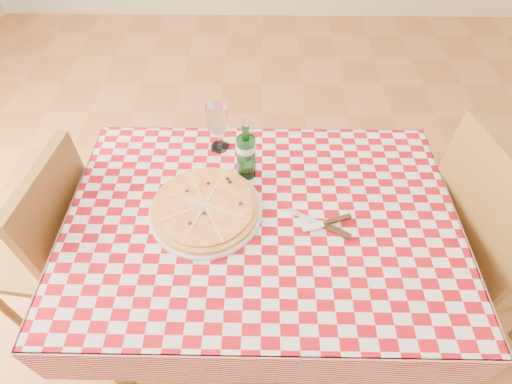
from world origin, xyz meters
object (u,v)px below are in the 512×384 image
(dining_table, at_px, (261,234))
(water_bottle, at_px, (246,149))
(chair_near, at_px, (487,239))
(wine_glass, at_px, (218,127))
(pizza_plate, at_px, (205,207))
(chair_far, at_px, (51,239))

(dining_table, height_order, water_bottle, water_bottle)
(chair_near, relative_size, wine_glass, 5.18)
(water_bottle, height_order, wine_glass, water_bottle)
(pizza_plate, xyz_separation_m, water_bottle, (0.13, 0.18, 0.10))
(chair_near, xyz_separation_m, pizza_plate, (-1.02, -0.02, 0.19))
(chair_far, xyz_separation_m, wine_glass, (0.65, 0.28, 0.34))
(chair_near, bearing_deg, pizza_plate, 168.40)
(chair_near, distance_m, wine_glass, 1.07)
(wine_glass, bearing_deg, chair_near, -16.60)
(pizza_plate, bearing_deg, dining_table, -6.32)
(chair_near, height_order, water_bottle, chair_near)
(water_bottle, bearing_deg, wine_glass, 127.65)
(chair_near, xyz_separation_m, chair_far, (-1.65, 0.02, -0.07))
(chair_far, height_order, wine_glass, wine_glass)
(chair_near, xyz_separation_m, water_bottle, (-0.89, 0.16, 0.29))
(pizza_plate, distance_m, wine_glass, 0.33)
(chair_far, xyz_separation_m, pizza_plate, (0.63, -0.04, 0.26))
(water_bottle, bearing_deg, dining_table, -74.01)
(chair_far, relative_size, pizza_plate, 2.40)
(water_bottle, bearing_deg, chair_far, -169.94)
(dining_table, relative_size, pizza_plate, 3.17)
(pizza_plate, bearing_deg, wine_glass, 86.01)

